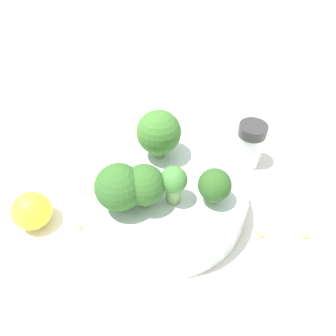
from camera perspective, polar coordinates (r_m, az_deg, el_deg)
name	(u,v)px	position (r m, az deg, el deg)	size (l,w,h in m)	color
ground_plane	(168,210)	(0.45, 0.00, -7.37)	(3.00, 3.00, 0.00)	silver
bowl	(168,200)	(0.43, 0.00, -5.51)	(0.20, 0.20, 0.05)	silver
broccoli_floret_0	(159,133)	(0.43, -1.61, 6.16)	(0.06, 0.06, 0.07)	#7A9E5B
broccoli_floret_1	(144,185)	(0.38, -4.16, -3.02)	(0.05, 0.05, 0.06)	#7A9E5B
broccoli_floret_2	(172,183)	(0.38, 0.73, -2.59)	(0.03, 0.03, 0.05)	#7A9E5B
broccoli_floret_3	(215,185)	(0.39, 8.10, -3.03)	(0.04, 0.04, 0.05)	#8EB770
broccoli_floret_4	(119,188)	(0.37, -8.54, -3.40)	(0.06, 0.06, 0.06)	#7A9E5B
pepper_shaker	(250,144)	(0.51, 14.03, 4.02)	(0.04, 0.04, 0.07)	silver
lemon_wedge	(32,211)	(0.45, -22.64, -6.89)	(0.05, 0.05, 0.05)	yellow
almond_crumb_0	(307,235)	(0.46, 22.98, -10.75)	(0.01, 0.01, 0.01)	tan
almond_crumb_1	(80,227)	(0.45, -15.13, -9.89)	(0.01, 0.01, 0.01)	tan
almond_crumb_2	(260,233)	(0.44, 15.76, -10.82)	(0.01, 0.01, 0.01)	tan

